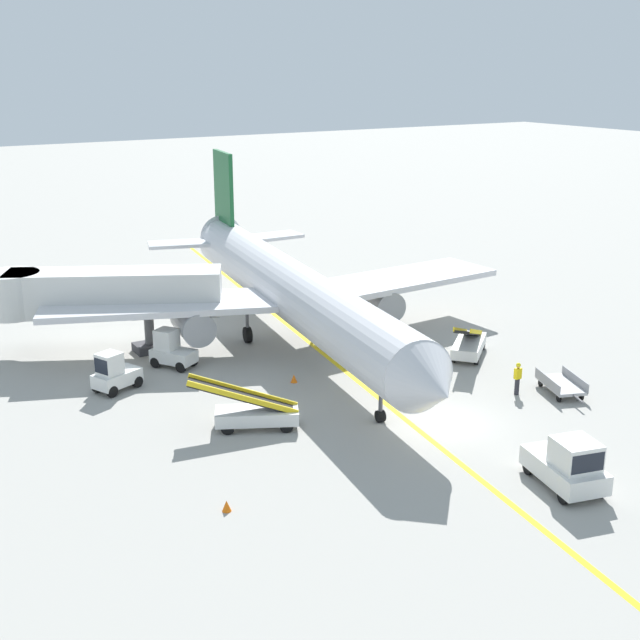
{
  "coord_description": "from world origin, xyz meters",
  "views": [
    {
      "loc": [
        -23.61,
        -28.15,
        16.13
      ],
      "look_at": [
        -0.76,
        9.94,
        2.5
      ],
      "focal_mm": 47.4,
      "sensor_mm": 36.0,
      "label": 1
    }
  ],
  "objects_px": {
    "baggage_cart_loaded": "(561,384)",
    "safety_cone_nose_left": "(294,378)",
    "belt_loader_forward_hold": "(254,412)",
    "belt_loader_aft_hold": "(469,344)",
    "baggage_tug_by_cargo_door": "(114,374)",
    "baggage_tug_near_wing": "(171,350)",
    "safety_cone_nose_right": "(227,506)",
    "ground_crew_marshaller": "(518,378)",
    "ground_crew_wing_walker": "(426,371)",
    "pushback_tug": "(568,465)",
    "airliner": "(290,289)",
    "jet_bridge": "(91,294)"
  },
  "relations": [
    {
      "from": "jet_bridge",
      "to": "safety_cone_nose_right",
      "type": "height_order",
      "value": "jet_bridge"
    },
    {
      "from": "pushback_tug",
      "to": "baggage_tug_near_wing",
      "type": "xyz_separation_m",
      "value": [
        -8.22,
        21.12,
        -0.07
      ]
    },
    {
      "from": "baggage_cart_loaded",
      "to": "safety_cone_nose_left",
      "type": "height_order",
      "value": "baggage_cart_loaded"
    },
    {
      "from": "ground_crew_marshaller",
      "to": "ground_crew_wing_walker",
      "type": "distance_m",
      "value": 4.61
    },
    {
      "from": "baggage_cart_loaded",
      "to": "safety_cone_nose_right",
      "type": "xyz_separation_m",
      "value": [
        -19.54,
        -2.0,
        -0.25
      ]
    },
    {
      "from": "ground_crew_wing_walker",
      "to": "baggage_tug_by_cargo_door",
      "type": "bearing_deg",
      "value": 150.66
    },
    {
      "from": "belt_loader_forward_hold",
      "to": "safety_cone_nose_right",
      "type": "relative_size",
      "value": 11.46
    },
    {
      "from": "belt_loader_aft_hold",
      "to": "ground_crew_wing_walker",
      "type": "relative_size",
      "value": 2.7
    },
    {
      "from": "baggage_tug_near_wing",
      "to": "ground_crew_marshaller",
      "type": "height_order",
      "value": "baggage_tug_near_wing"
    },
    {
      "from": "baggage_tug_by_cargo_door",
      "to": "belt_loader_aft_hold",
      "type": "height_order",
      "value": "belt_loader_aft_hold"
    },
    {
      "from": "baggage_tug_by_cargo_door",
      "to": "baggage_cart_loaded",
      "type": "height_order",
      "value": "baggage_tug_by_cargo_door"
    },
    {
      "from": "jet_bridge",
      "to": "belt_loader_aft_hold",
      "type": "bearing_deg",
      "value": -32.77
    },
    {
      "from": "belt_loader_aft_hold",
      "to": "ground_crew_wing_walker",
      "type": "height_order",
      "value": "belt_loader_aft_hold"
    },
    {
      "from": "baggage_tug_near_wing",
      "to": "ground_crew_marshaller",
      "type": "xyz_separation_m",
      "value": [
        13.44,
        -12.85,
        -0.02
      ]
    },
    {
      "from": "belt_loader_forward_hold",
      "to": "belt_loader_aft_hold",
      "type": "height_order",
      "value": "same"
    },
    {
      "from": "airliner",
      "to": "baggage_cart_loaded",
      "type": "distance_m",
      "value": 16.18
    },
    {
      "from": "baggage_tug_by_cargo_door",
      "to": "belt_loader_aft_hold",
      "type": "xyz_separation_m",
      "value": [
        18.93,
        -5.25,
        -0.15
      ]
    },
    {
      "from": "belt_loader_forward_hold",
      "to": "belt_loader_aft_hold",
      "type": "xyz_separation_m",
      "value": [
        14.88,
        2.5,
        0.0
      ]
    },
    {
      "from": "baggage_tug_near_wing",
      "to": "safety_cone_nose_left",
      "type": "bearing_deg",
      "value": -50.55
    },
    {
      "from": "ground_crew_wing_walker",
      "to": "baggage_cart_loaded",
      "type": "bearing_deg",
      "value": -37.59
    },
    {
      "from": "airliner",
      "to": "baggage_tug_near_wing",
      "type": "xyz_separation_m",
      "value": [
        -7.4,
        0.16,
        -2.49
      ]
    },
    {
      "from": "airliner",
      "to": "safety_cone_nose_right",
      "type": "xyz_separation_m",
      "value": [
        -11.46,
        -15.71,
        -3.2
      ]
    },
    {
      "from": "airliner",
      "to": "jet_bridge",
      "type": "distance_m",
      "value": 11.33
    },
    {
      "from": "belt_loader_forward_hold",
      "to": "safety_cone_nose_right",
      "type": "height_order",
      "value": "belt_loader_forward_hold"
    },
    {
      "from": "jet_bridge",
      "to": "baggage_cart_loaded",
      "type": "height_order",
      "value": "jet_bridge"
    },
    {
      "from": "airliner",
      "to": "baggage_cart_loaded",
      "type": "relative_size",
      "value": 9.28
    },
    {
      "from": "pushback_tug",
      "to": "safety_cone_nose_right",
      "type": "height_order",
      "value": "pushback_tug"
    },
    {
      "from": "belt_loader_forward_hold",
      "to": "baggage_tug_near_wing",
      "type": "bearing_deg",
      "value": 91.38
    },
    {
      "from": "airliner",
      "to": "ground_crew_marshaller",
      "type": "xyz_separation_m",
      "value": [
        6.03,
        -12.68,
        -2.51
      ]
    },
    {
      "from": "pushback_tug",
      "to": "safety_cone_nose_right",
      "type": "xyz_separation_m",
      "value": [
        -12.28,
        5.25,
        -0.77
      ]
    },
    {
      "from": "pushback_tug",
      "to": "baggage_cart_loaded",
      "type": "distance_m",
      "value": 10.27
    },
    {
      "from": "belt_loader_forward_hold",
      "to": "ground_crew_wing_walker",
      "type": "distance_m",
      "value": 9.84
    },
    {
      "from": "baggage_cart_loaded",
      "to": "safety_cone_nose_left",
      "type": "xyz_separation_m",
      "value": [
        -10.88,
        8.29,
        -0.25
      ]
    },
    {
      "from": "airliner",
      "to": "safety_cone_nose_right",
      "type": "distance_m",
      "value": 19.71
    },
    {
      "from": "pushback_tug",
      "to": "ground_crew_marshaller",
      "type": "distance_m",
      "value": 9.78
    },
    {
      "from": "airliner",
      "to": "belt_loader_forward_hold",
      "type": "relative_size",
      "value": 7.0
    },
    {
      "from": "airliner",
      "to": "ground_crew_wing_walker",
      "type": "distance_m",
      "value": 10.22
    },
    {
      "from": "belt_loader_forward_hold",
      "to": "baggage_cart_loaded",
      "type": "distance_m",
      "value": 15.82
    },
    {
      "from": "baggage_tug_near_wing",
      "to": "ground_crew_wing_walker",
      "type": "distance_m",
      "value": 13.98
    },
    {
      "from": "baggage_tug_by_cargo_door",
      "to": "ground_crew_wing_walker",
      "type": "relative_size",
      "value": 1.6
    },
    {
      "from": "pushback_tug",
      "to": "belt_loader_forward_hold",
      "type": "relative_size",
      "value": 0.78
    },
    {
      "from": "ground_crew_wing_walker",
      "to": "safety_cone_nose_left",
      "type": "xyz_separation_m",
      "value": [
        -5.47,
        4.12,
        -0.69
      ]
    },
    {
      "from": "jet_bridge",
      "to": "belt_loader_aft_hold",
      "type": "distance_m",
      "value": 21.65
    },
    {
      "from": "baggage_tug_near_wing",
      "to": "safety_cone_nose_left",
      "type": "relative_size",
      "value": 6.18
    },
    {
      "from": "ground_crew_marshaller",
      "to": "safety_cone_nose_right",
      "type": "relative_size",
      "value": 3.86
    },
    {
      "from": "ground_crew_wing_walker",
      "to": "pushback_tug",
      "type": "bearing_deg",
      "value": -99.21
    },
    {
      "from": "baggage_tug_near_wing",
      "to": "safety_cone_nose_left",
      "type": "distance_m",
      "value": 7.27
    },
    {
      "from": "pushback_tug",
      "to": "ground_crew_wing_walker",
      "type": "height_order",
      "value": "pushback_tug"
    },
    {
      "from": "baggage_tug_by_cargo_door",
      "to": "baggage_cart_loaded",
      "type": "distance_m",
      "value": 22.7
    },
    {
      "from": "jet_bridge",
      "to": "safety_cone_nose_left",
      "type": "height_order",
      "value": "jet_bridge"
    }
  ]
}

